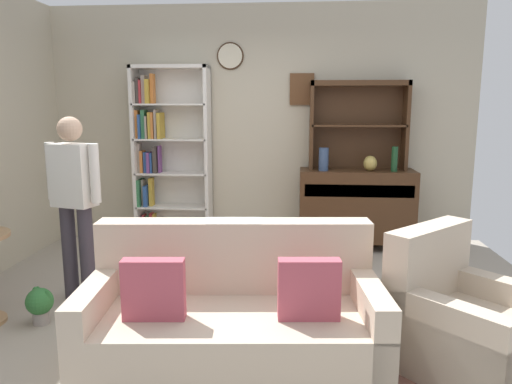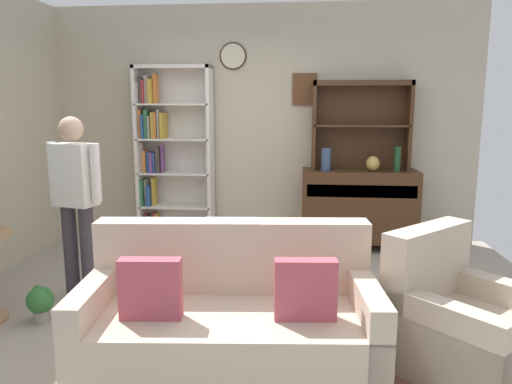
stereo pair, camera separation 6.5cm
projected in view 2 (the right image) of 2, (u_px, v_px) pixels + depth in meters
The scene contains 15 objects.
ground_plane at pixel (241, 312), 3.92m from camera, with size 5.40×4.60×0.02m, color #9E9384.
wall_back at pixel (263, 126), 5.75m from camera, with size 5.00×0.09×2.80m.
area_rug at pixel (263, 328), 3.60m from camera, with size 2.24×1.80×0.01m, color brown.
bookshelf at pixel (169, 154), 5.74m from camera, with size 0.90×0.30×2.10m.
sideboard at pixel (359, 206), 5.54m from camera, with size 1.30×0.45×0.92m.
sideboard_hutch at pixel (361, 113), 5.46m from camera, with size 1.10×0.26×1.00m.
vase_tall at pixel (326, 159), 5.40m from camera, with size 0.11×0.11×0.26m, color #33476B.
vase_round at pixel (373, 164), 5.37m from camera, with size 0.15×0.15×0.17m, color tan.
bottle_wine at pixel (397, 159), 5.31m from camera, with size 0.07×0.07×0.28m, color #194223.
couch_floral at pixel (230, 322), 3.01m from camera, with size 1.86×1.00×0.90m.
armchair_floral at pixel (460, 326), 3.01m from camera, with size 1.08×1.08×0.88m.
potted_plant_small at pixel (40, 301), 3.69m from camera, with size 0.20×0.20×0.28m.
person_reading at pixel (76, 195), 4.02m from camera, with size 0.52×0.28×1.56m.
coffee_table at pixel (274, 266), 3.93m from camera, with size 0.80×0.50×0.42m.
book_stack at pixel (269, 253), 3.91m from camera, with size 0.23×0.14×0.09m.
Camera 2 is at (0.48, -3.65, 1.65)m, focal length 33.78 mm.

